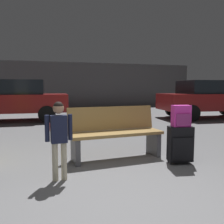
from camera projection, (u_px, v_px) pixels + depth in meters
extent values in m
cube|color=slate|center=(76.00, 136.00, 6.27)|extent=(18.00, 18.00, 0.10)
cube|color=#565658|center=(57.00, 85.00, 14.60)|extent=(18.00, 0.12, 2.80)
cube|color=#9E7A42|center=(117.00, 133.00, 4.09)|extent=(1.63, 0.57, 0.05)
cube|color=#9E7A42|center=(112.00, 118.00, 4.30)|extent=(1.60, 0.24, 0.42)
cube|color=#4C4C51|center=(75.00, 151.00, 3.86)|extent=(0.11, 0.41, 0.41)
cube|color=#4C4C51|center=(153.00, 143.00, 4.37)|extent=(0.11, 0.41, 0.41)
cube|color=black|center=(180.00, 144.00, 3.84)|extent=(0.41, 0.26, 0.56)
cube|color=black|center=(183.00, 149.00, 3.74)|extent=(0.34, 0.08, 0.36)
cube|color=#A5A5AA|center=(179.00, 126.00, 3.90)|extent=(0.14, 0.05, 0.02)
cylinder|color=black|center=(168.00, 161.00, 3.94)|extent=(0.02, 0.05, 0.04)
cylinder|color=black|center=(187.00, 160.00, 3.98)|extent=(0.02, 0.05, 0.04)
cube|color=#D833A5|center=(181.00, 116.00, 3.80)|extent=(0.30, 0.20, 0.34)
cube|color=#8E2B70|center=(183.00, 120.00, 3.71)|extent=(0.23, 0.06, 0.19)
cylinder|color=black|center=(181.00, 106.00, 3.78)|extent=(0.06, 0.03, 0.02)
cylinder|color=beige|center=(64.00, 161.00, 3.16)|extent=(0.08, 0.08, 0.51)
cylinder|color=beige|center=(55.00, 162.00, 3.12)|extent=(0.08, 0.08, 0.51)
cube|color=#191E38|center=(59.00, 129.00, 3.10)|extent=(0.22, 0.14, 0.36)
cylinder|color=#191E38|center=(70.00, 127.00, 3.15)|extent=(0.06, 0.06, 0.34)
cylinder|color=#191E38|center=(47.00, 128.00, 3.04)|extent=(0.06, 0.06, 0.34)
sphere|color=#A87A5B|center=(58.00, 108.00, 3.07)|extent=(0.14, 0.14, 0.14)
sphere|color=black|center=(58.00, 107.00, 3.07)|extent=(0.13, 0.13, 0.13)
cylinder|color=red|center=(52.00, 127.00, 3.17)|extent=(0.06, 0.06, 0.10)
cylinder|color=red|center=(52.00, 121.00, 3.16)|extent=(0.01, 0.01, 0.06)
cube|color=maroon|center=(10.00, 103.00, 8.80)|extent=(4.15, 1.82, 0.64)
cube|color=black|center=(14.00, 87.00, 8.78)|extent=(2.15, 1.60, 0.52)
cylinder|color=black|center=(47.00, 114.00, 8.38)|extent=(0.61, 0.22, 0.60)
cylinder|color=black|center=(48.00, 110.00, 9.92)|extent=(0.61, 0.22, 0.60)
cube|color=maroon|center=(211.00, 101.00, 9.75)|extent=(4.22, 2.02, 0.64)
cube|color=black|center=(208.00, 87.00, 9.66)|extent=(2.21, 1.70, 0.52)
cylinder|color=black|center=(172.00, 109.00, 10.31)|extent=(0.61, 0.25, 0.60)
cylinder|color=black|center=(192.00, 113.00, 8.75)|extent=(0.61, 0.25, 0.60)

